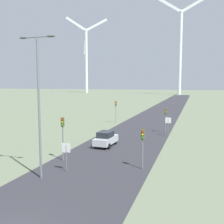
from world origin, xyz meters
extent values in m
cube|color=#2D2D33|center=(0.00, 48.00, 0.00)|extent=(10.00, 240.00, 0.01)
cylinder|color=slate|center=(-3.16, 8.06, 5.60)|extent=(0.18, 0.18, 11.21)
cylinder|color=slate|center=(-3.16, 8.06, 11.16)|extent=(2.46, 0.10, 0.10)
ellipsoid|color=#4C4C51|center=(-4.39, 8.06, 11.16)|extent=(0.70, 0.32, 0.20)
ellipsoid|color=#4C4C51|center=(-1.93, 8.06, 11.16)|extent=(0.70, 0.32, 0.20)
cylinder|color=slate|center=(-1.95, 10.14, 1.16)|extent=(0.07, 0.07, 2.33)
cube|color=white|center=(-1.95, 10.13, 2.10)|extent=(0.81, 0.01, 0.81)
cube|color=red|center=(-1.95, 10.14, 2.10)|extent=(0.76, 0.02, 0.76)
cylinder|color=slate|center=(4.88, 28.37, 1.27)|extent=(0.07, 0.07, 2.54)
cube|color=white|center=(4.88, 28.36, 2.31)|extent=(0.81, 0.01, 0.81)
cube|color=red|center=(4.88, 28.37, 2.31)|extent=(0.76, 0.02, 0.76)
cylinder|color=slate|center=(-3.77, 12.92, 2.15)|extent=(0.11, 0.11, 4.31)
cube|color=#4C511E|center=(-3.77, 12.92, 3.86)|extent=(0.28, 0.24, 0.90)
sphere|color=red|center=(-3.77, 12.79, 4.13)|extent=(0.16, 0.16, 0.16)
sphere|color=gold|center=(-3.77, 12.79, 3.86)|extent=(0.16, 0.16, 0.16)
sphere|color=green|center=(-3.77, 12.79, 3.59)|extent=(0.16, 0.16, 0.16)
cylinder|color=slate|center=(4.22, 12.74, 1.80)|extent=(0.11, 0.11, 3.61)
cube|color=#4C511E|center=(4.22, 12.74, 3.16)|extent=(0.28, 0.24, 0.90)
sphere|color=red|center=(4.22, 12.60, 3.43)|extent=(0.16, 0.16, 0.16)
sphere|color=gold|center=(4.22, 12.60, 3.16)|extent=(0.16, 0.16, 0.16)
sphere|color=green|center=(4.22, 12.60, 2.89)|extent=(0.16, 0.16, 0.16)
cylinder|color=slate|center=(-6.02, 38.18, 2.10)|extent=(0.11, 0.11, 4.20)
cube|color=#4C511E|center=(-6.02, 38.18, 3.75)|extent=(0.28, 0.24, 0.90)
sphere|color=red|center=(-6.02, 38.04, 4.02)|extent=(0.16, 0.16, 0.16)
sphere|color=gold|center=(-6.02, 38.04, 3.75)|extent=(0.16, 0.16, 0.16)
sphere|color=green|center=(-6.02, 38.04, 3.48)|extent=(0.16, 0.16, 0.16)
cylinder|color=slate|center=(4.25, 30.74, 1.90)|extent=(0.11, 0.11, 3.80)
cube|color=#4C511E|center=(4.25, 30.74, 3.35)|extent=(0.28, 0.24, 0.90)
sphere|color=red|center=(4.25, 30.60, 3.62)|extent=(0.16, 0.16, 0.16)
sphere|color=gold|center=(4.25, 30.60, 3.35)|extent=(0.16, 0.16, 0.16)
sphere|color=green|center=(4.25, 30.60, 3.08)|extent=(0.16, 0.16, 0.16)
cube|color=#B7BCC1|center=(-1.72, 19.93, 0.73)|extent=(2.00, 4.18, 0.80)
cube|color=#1E2328|center=(-1.72, 19.78, 1.48)|extent=(1.66, 2.17, 0.70)
cylinder|color=black|center=(-2.55, 21.20, 0.33)|extent=(0.22, 0.66, 0.66)
cylinder|color=black|center=(-0.89, 21.20, 0.33)|extent=(0.22, 0.66, 0.66)
cylinder|color=black|center=(-2.55, 18.66, 0.33)|extent=(0.22, 0.66, 0.66)
cylinder|color=black|center=(-0.89, 18.66, 0.33)|extent=(0.22, 0.66, 0.66)
cylinder|color=silver|center=(-76.58, 187.72, 24.72)|extent=(2.20, 2.20, 49.44)
sphere|color=silver|center=(-76.58, 187.72, 49.44)|extent=(2.60, 2.60, 2.60)
cube|color=silver|center=(-77.05, 187.58, 39.83)|extent=(2.75, 1.27, 18.02)
cube|color=silver|center=(-68.37, 190.21, 53.82)|extent=(16.23, 5.36, 9.77)
cube|color=silver|center=(-84.31, 185.38, 54.68)|extent=(15.50, 5.14, 11.28)
cylinder|color=silver|center=(-2.32, 171.62, 26.90)|extent=(2.20, 2.20, 53.80)
sphere|color=silver|center=(-2.32, 171.62, 53.80)|extent=(2.60, 2.60, 2.60)
cube|color=silver|center=(-2.52, 171.59, 43.18)|extent=(2.23, 0.83, 19.97)
cube|color=silver|center=(6.87, 173.05, 58.94)|extent=(18.18, 3.31, 11.22)
cube|color=silver|center=(-11.31, 170.22, 59.28)|extent=(17.87, 3.26, 11.83)
camera|label=1|loc=(8.59, -9.71, 7.64)|focal=42.00mm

